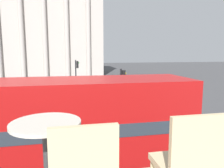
% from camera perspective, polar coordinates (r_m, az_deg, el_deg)
% --- Properties ---
extents(double_decker_bus, '(10.55, 2.73, 3.96)m').
position_cam_1_polar(double_decker_bus, '(8.31, -16.50, -11.17)').
color(double_decker_bus, black).
rests_on(double_decker_bus, ground_plane).
extents(cafe_dining_table, '(0.60, 0.60, 0.73)m').
position_cam_1_polar(cafe_dining_table, '(2.04, -16.70, -14.66)').
color(cafe_dining_table, '#2D2D30').
rests_on(cafe_dining_table, cafe_floor_slab).
extents(cafe_chair_1, '(0.40, 0.40, 0.91)m').
position_cam_1_polar(cafe_chair_1, '(1.79, 19.10, -18.94)').
color(cafe_chair_1, '#D1B789').
rests_on(cafe_chair_1, cafe_floor_slab).
extents(plaza_building_left, '(31.71, 13.79, 19.25)m').
position_cam_1_polar(plaza_building_left, '(51.68, -21.23, 12.93)').
color(plaza_building_left, '#BCB2A8').
rests_on(plaza_building_left, ground_plane).
extents(traffic_light_near, '(0.42, 0.24, 3.88)m').
position_cam_1_polar(traffic_light_near, '(14.19, 2.61, -1.45)').
color(traffic_light_near, black).
rests_on(traffic_light_near, ground_plane).
extents(traffic_light_mid, '(0.42, 0.24, 4.19)m').
position_cam_1_polar(traffic_light_mid, '(21.93, -9.24, 2.37)').
color(traffic_light_mid, black).
rests_on(traffic_light_mid, ground_plane).
extents(car_navy, '(4.20, 1.93, 1.35)m').
position_cam_1_polar(car_navy, '(22.01, 3.43, -2.82)').
color(car_navy, black).
rests_on(car_navy, ground_plane).
extents(pedestrian_red, '(0.32, 0.32, 1.77)m').
position_cam_1_polar(pedestrian_red, '(20.93, -26.65, -3.38)').
color(pedestrian_red, '#282B33').
rests_on(pedestrian_red, ground_plane).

